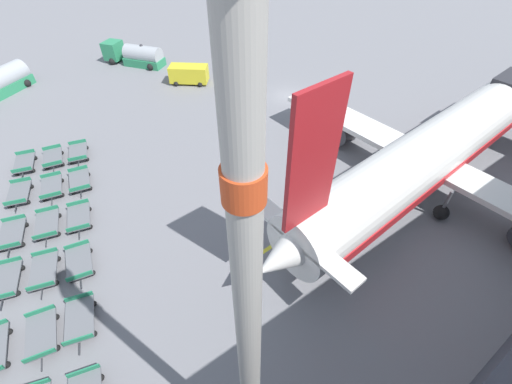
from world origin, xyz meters
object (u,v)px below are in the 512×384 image
(baggage_dolly_row_mid_a_col_d, at_px, (44,271))
(baggage_dolly_row_mid_a_col_e, at_px, (42,335))
(baggage_dolly_row_mid_b_col_d, at_px, (79,262))
(baggage_dolly_row_near_col_a, at_px, (25,163))
(baggage_dolly_row_near_col_b, at_px, (19,193))
(baggage_dolly_row_mid_b_col_b, at_px, (80,181))
(baggage_dolly_row_mid_a_col_c, at_px, (47,224))
(baggage_dolly_row_mid_a_col_b, at_px, (52,187))
(apron_light_mast, at_px, (248,329))
(fuel_tanker_secondary, at_px, (136,55))
(baggage_dolly_row_mid_b_col_e, at_px, (80,319))
(baggage_dolly_row_mid_b_col_a, at_px, (78,152))
(baggage_dolly_row_near_col_d, at_px, (6,281))
(baggage_dolly_row_mid_a_col_a, at_px, (53,158))
(airplane, at_px, (437,148))
(service_van, at_px, (189,74))
(baggage_dolly_row_near_col_c, at_px, (12,234))
(baggage_dolly_row_mid_b_col_c, at_px, (79,217))

(baggage_dolly_row_mid_a_col_d, bearing_deg, baggage_dolly_row_mid_a_col_e, -12.86)
(baggage_dolly_row_mid_b_col_d, bearing_deg, baggage_dolly_row_mid_a_col_e, -38.64)
(baggage_dolly_row_near_col_a, distance_m, baggage_dolly_row_near_col_b, 4.28)
(baggage_dolly_row_mid_a_col_d, xyz_separation_m, baggage_dolly_row_mid_b_col_b, (-8.01, 4.38, 0.00))
(baggage_dolly_row_mid_a_col_c, distance_m, baggage_dolly_row_mid_b_col_b, 5.00)
(baggage_dolly_row_mid_a_col_b, xyz_separation_m, apron_light_mast, (24.01, 3.41, 11.15))
(fuel_tanker_secondary, relative_size, baggage_dolly_row_near_col_b, 2.28)
(baggage_dolly_row_mid_a_col_b, relative_size, baggage_dolly_row_mid_b_col_e, 1.00)
(baggage_dolly_row_mid_b_col_a, distance_m, baggage_dolly_row_mid_b_col_e, 17.67)
(baggage_dolly_row_near_col_d, relative_size, baggage_dolly_row_mid_b_col_b, 1.00)
(baggage_dolly_row_mid_a_col_a, distance_m, baggage_dolly_row_mid_a_col_d, 13.19)
(fuel_tanker_secondary, xyz_separation_m, baggage_dolly_row_near_col_b, (20.65, -18.17, -0.78))
(baggage_dolly_row_near_col_b, relative_size, baggage_dolly_row_mid_a_col_e, 1.00)
(airplane, relative_size, baggage_dolly_row_mid_a_col_c, 10.31)
(baggage_dolly_row_near_col_b, height_order, baggage_dolly_row_near_col_d, same)
(airplane, xyz_separation_m, baggage_dolly_row_mid_a_col_a, (-21.70, -25.02, -3.14))
(baggage_dolly_row_mid_b_col_b, bearing_deg, service_van, 126.14)
(baggage_dolly_row_mid_a_col_e, bearing_deg, baggage_dolly_row_near_col_c, -178.85)
(baggage_dolly_row_mid_a_col_a, relative_size, apron_light_mast, 0.18)
(baggage_dolly_row_mid_a_col_a, bearing_deg, baggage_dolly_row_mid_b_col_d, -5.27)
(baggage_dolly_row_near_col_c, bearing_deg, apron_light_mast, 18.82)
(baggage_dolly_row_mid_a_col_c, distance_m, apron_light_mast, 23.16)
(baggage_dolly_row_near_col_a, distance_m, baggage_dolly_row_mid_a_col_d, 13.43)
(baggage_dolly_row_mid_a_col_e, relative_size, apron_light_mast, 0.18)
(baggage_dolly_row_mid_b_col_e, bearing_deg, baggage_dolly_row_mid_b_col_c, 165.47)
(airplane, distance_m, baggage_dolly_row_mid_a_col_c, 30.43)
(baggage_dolly_row_near_col_a, xyz_separation_m, baggage_dolly_row_near_col_d, (12.77, -3.14, 0.00))
(baggage_dolly_row_mid_a_col_d, distance_m, apron_light_mast, 19.92)
(baggage_dolly_row_mid_a_col_b, distance_m, baggage_dolly_row_mid_b_col_a, 4.90)
(fuel_tanker_secondary, bearing_deg, baggage_dolly_row_mid_a_col_d, -31.20)
(baggage_dolly_row_mid_a_col_b, bearing_deg, service_van, 121.90)
(baggage_dolly_row_mid_a_col_e, height_order, apron_light_mast, apron_light_mast)
(baggage_dolly_row_mid_b_col_a, xyz_separation_m, apron_light_mast, (27.78, 0.29, 11.15))
(fuel_tanker_secondary, distance_m, baggage_dolly_row_mid_a_col_c, 30.80)
(service_van, height_order, baggage_dolly_row_mid_a_col_a, service_van)
(baggage_dolly_row_mid_b_col_d, bearing_deg, airplane, 72.51)
(baggage_dolly_row_near_col_c, relative_size, baggage_dolly_row_mid_a_col_a, 1.00)
(baggage_dolly_row_near_col_d, distance_m, baggage_dolly_row_mid_b_col_c, 6.08)
(airplane, bearing_deg, baggage_dolly_row_mid_a_col_d, -107.50)
(baggage_dolly_row_near_col_c, relative_size, baggage_dolly_row_mid_b_col_c, 1.00)
(baggage_dolly_row_mid_a_col_b, bearing_deg, baggage_dolly_row_near_col_a, -165.58)
(fuel_tanker_secondary, relative_size, baggage_dolly_row_near_col_c, 2.28)
(baggage_dolly_row_near_col_d, bearing_deg, baggage_dolly_row_near_col_a, 166.17)
(baggage_dolly_row_near_col_d, bearing_deg, baggage_dolly_row_mid_b_col_a, 147.15)
(fuel_tanker_secondary, bearing_deg, baggage_dolly_row_mid_b_col_b, -32.09)
(baggage_dolly_row_mid_a_col_c, bearing_deg, baggage_dolly_row_mid_b_col_b, 138.34)
(baggage_dolly_row_mid_a_col_a, height_order, baggage_dolly_row_mid_a_col_b, same)
(baggage_dolly_row_mid_b_col_c, xyz_separation_m, baggage_dolly_row_mid_b_col_e, (8.45, -2.19, 0.00))
(baggage_dolly_row_mid_a_col_a, bearing_deg, baggage_dolly_row_mid_a_col_d, -14.41)
(baggage_dolly_row_mid_a_col_c, bearing_deg, baggage_dolly_row_mid_b_col_e, -0.52)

